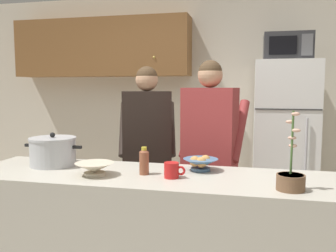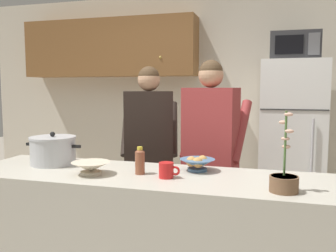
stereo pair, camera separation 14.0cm
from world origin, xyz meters
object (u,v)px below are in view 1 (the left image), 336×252
(microwave, at_px, (287,47))
(cooking_pot, at_px, (53,151))
(refrigerator, at_px, (284,143))
(empty_bowl, at_px, (95,168))
(person_by_sink, at_px, (210,139))
(bottle_near_edge, at_px, (144,161))
(bread_bowl, at_px, (201,163))
(coffee_mug, at_px, (172,170))
(potted_orchid, at_px, (291,178))
(person_near_pot, at_px, (147,138))

(microwave, height_order, cooking_pot, microwave)
(refrigerator, bearing_deg, cooking_pot, -134.20)
(cooking_pot, bearing_deg, empty_bowl, -26.76)
(person_by_sink, bearing_deg, bottle_near_edge, -114.02)
(microwave, bearing_deg, bread_bowl, -111.87)
(coffee_mug, bearing_deg, microwave, 66.83)
(person_by_sink, distance_m, empty_bowl, 1.04)
(cooking_pot, relative_size, coffee_mug, 3.32)
(cooking_pot, distance_m, empty_bowl, 0.46)
(refrigerator, relative_size, coffee_mug, 13.32)
(bread_bowl, height_order, empty_bowl, bread_bowl)
(person_by_sink, distance_m, potted_orchid, 1.05)
(person_by_sink, relative_size, potted_orchid, 3.94)
(microwave, distance_m, cooking_pot, 2.57)
(coffee_mug, xyz_separation_m, bottle_near_edge, (-0.19, 0.05, 0.04))
(refrigerator, relative_size, empty_bowl, 7.14)
(cooking_pot, bearing_deg, potted_orchid, -9.88)
(bread_bowl, distance_m, bottle_near_edge, 0.38)
(microwave, distance_m, person_by_sink, 1.54)
(refrigerator, relative_size, bottle_near_edge, 9.96)
(refrigerator, distance_m, microwave, 1.01)
(coffee_mug, xyz_separation_m, empty_bowl, (-0.48, -0.05, -0.00))
(refrigerator, distance_m, person_by_sink, 1.32)
(empty_bowl, bearing_deg, potted_orchid, -3.30)
(bread_bowl, bearing_deg, coffee_mug, -121.85)
(person_by_sink, xyz_separation_m, potted_orchid, (0.54, -0.90, -0.07))
(person_by_sink, relative_size, empty_bowl, 6.88)
(bottle_near_edge, bearing_deg, person_by_sink, 65.98)
(microwave, distance_m, potted_orchid, 2.20)
(person_by_sink, height_order, cooking_pot, person_by_sink)
(bottle_near_edge, bearing_deg, cooking_pot, 170.91)
(bread_bowl, bearing_deg, potted_orchid, -32.83)
(microwave, height_order, potted_orchid, microwave)
(potted_orchid, bearing_deg, bottle_near_edge, 169.48)
(bottle_near_edge, bearing_deg, bread_bowl, 28.72)
(potted_orchid, bearing_deg, cooking_pot, 170.12)
(refrigerator, relative_size, person_near_pot, 1.06)
(empty_bowl, bearing_deg, refrigerator, 56.54)
(refrigerator, height_order, person_near_pot, refrigerator)
(person_by_sink, xyz_separation_m, cooking_pot, (-1.03, -0.62, -0.03))
(empty_bowl, height_order, potted_orchid, potted_orchid)
(refrigerator, xyz_separation_m, empty_bowl, (-1.29, -1.96, 0.09))
(person_near_pot, xyz_separation_m, empty_bowl, (-0.06, -0.95, -0.06))
(refrigerator, bearing_deg, bottle_near_edge, -118.19)
(microwave, height_order, person_near_pot, microwave)
(cooking_pot, bearing_deg, person_near_pot, 57.61)
(person_by_sink, distance_m, bread_bowl, 0.56)
(person_by_sink, xyz_separation_m, bread_bowl, (0.00, -0.55, -0.08))
(bread_bowl, bearing_deg, bottle_near_edge, -151.28)
(bottle_near_edge, bearing_deg, coffee_mug, -13.84)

